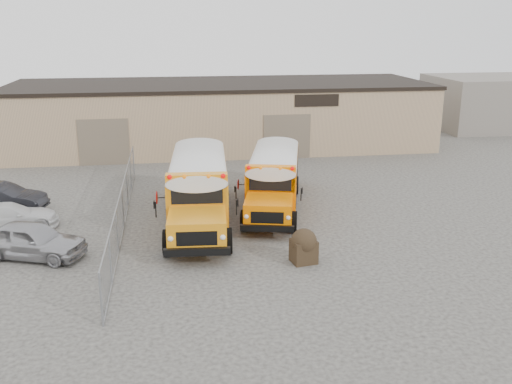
{
  "coord_description": "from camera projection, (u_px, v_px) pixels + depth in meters",
  "views": [
    {
      "loc": [
        -3.68,
        -22.05,
        8.97
      ],
      "look_at": [
        -0.03,
        2.19,
        1.6
      ],
      "focal_mm": 40.0,
      "sensor_mm": 36.0,
      "label": 1
    }
  ],
  "objects": [
    {
      "name": "tarp_bundle",
      "position": [
        304.0,
        245.0,
        21.9
      ],
      "size": [
        1.04,
        1.0,
        1.37
      ],
      "color": "black",
      "rests_on": "ground"
    },
    {
      "name": "distant_building_right",
      "position": [
        492.0,
        102.0,
        49.51
      ],
      "size": [
        10.0,
        8.0,
        4.4
      ],
      "primitive_type": "cube",
      "color": "gray",
      "rests_on": "ground"
    },
    {
      "name": "school_bus_right",
      "position": [
        279.0,
        150.0,
        34.05
      ],
      "size": [
        4.4,
        9.72,
        2.76
      ],
      "color": "#FF7800",
      "rests_on": "ground"
    },
    {
      "name": "school_bus_left",
      "position": [
        200.0,
        153.0,
        32.51
      ],
      "size": [
        3.52,
        10.58,
        3.05
      ],
      "color": "orange",
      "rests_on": "ground"
    },
    {
      "name": "ground",
      "position": [
        264.0,
        243.0,
        23.99
      ],
      "size": [
        120.0,
        120.0,
        0.0
      ],
      "primitive_type": "plane",
      "color": "#343230",
      "rests_on": "ground"
    },
    {
      "name": "warehouse",
      "position": [
        221.0,
        114.0,
        42.24
      ],
      "size": [
        30.2,
        10.2,
        4.67
      ],
      "color": "tan",
      "rests_on": "ground"
    },
    {
      "name": "car_dark",
      "position": [
        2.0,
        198.0,
        27.76
      ],
      "size": [
        4.43,
        2.28,
        1.39
      ],
      "primitive_type": "imported",
      "rotation": [
        0.0,
        0.0,
        1.37
      ],
      "color": "black",
      "rests_on": "ground"
    },
    {
      "name": "chainlink_fence",
      "position": [
        123.0,
        207.0,
        25.72
      ],
      "size": [
        0.07,
        18.07,
        1.81
      ],
      "color": "gray",
      "rests_on": "ground"
    },
    {
      "name": "car_white",
      "position": [
        9.0,
        217.0,
        25.36
      ],
      "size": [
        4.45,
        2.52,
        1.22
      ],
      "primitive_type": "imported",
      "rotation": [
        0.0,
        0.0,
        1.77
      ],
      "color": "silver",
      "rests_on": "ground"
    },
    {
      "name": "car_silver",
      "position": [
        32.0,
        240.0,
        22.35
      ],
      "size": [
        4.6,
        3.1,
        1.46
      ],
      "primitive_type": "imported",
      "rotation": [
        0.0,
        0.0,
        1.21
      ],
      "color": "#A9A9AE",
      "rests_on": "ground"
    }
  ]
}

